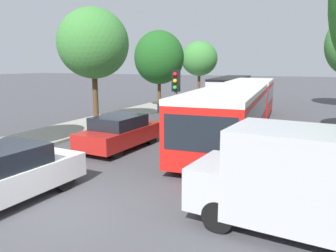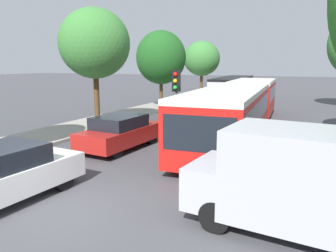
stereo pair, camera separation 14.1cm
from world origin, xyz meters
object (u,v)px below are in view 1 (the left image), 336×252
object	(u,v)px
articulated_bus	(240,104)
tree_left_mid	(93,44)
city_bus_rear	(231,88)
queued_car_white	(1,175)
queued_car_graphite	(178,114)
tree_left_distant	(199,59)
tree_left_far	(158,59)
traffic_light	(176,91)
white_van	(318,181)
queued_car_red	(120,132)

from	to	relation	value
articulated_bus	tree_left_mid	xyz separation A→B (m)	(-7.89, -2.25, 3.29)
city_bus_rear	queued_car_white	world-z (taller)	city_bus_rear
queued_car_graphite	queued_car_white	bearing A→B (deg)	-176.75
tree_left_distant	tree_left_far	bearing A→B (deg)	-89.11
tree_left_mid	queued_car_graphite	bearing A→B (deg)	27.38
tree_left_distant	traffic_light	bearing A→B (deg)	-73.59
articulated_bus	city_bus_rear	distance (m)	14.01
white_van	traffic_light	size ratio (longest dim) A/B	1.52
white_van	tree_left_mid	xyz separation A→B (m)	(-11.74, 8.28, 3.54)
traffic_light	tree_left_far	distance (m)	13.36
queued_car_graphite	tree_left_distant	size ratio (longest dim) A/B	0.67
queued_car_red	white_van	size ratio (longest dim) A/B	0.84
articulated_bus	queued_car_graphite	bearing A→B (deg)	-93.45
tree_left_far	queued_car_red	bearing A→B (deg)	-71.35
traffic_light	tree_left_far	world-z (taller)	tree_left_far
queued_car_white	queued_car_red	world-z (taller)	queued_car_white
tree_left_far	articulated_bus	bearing A→B (deg)	-39.46
white_van	traffic_light	xyz separation A→B (m)	(-5.62, 5.70, 1.26)
queued_car_graphite	white_van	xyz separation A→B (m)	(7.45, -10.50, 0.53)
queued_car_red	tree_left_mid	distance (m)	6.72
queued_car_white	queued_car_red	size ratio (longest dim) A/B	1.03
queued_car_graphite	white_van	size ratio (longest dim) A/B	0.81
tree_left_far	traffic_light	bearing A→B (deg)	-60.94
city_bus_rear	queued_car_graphite	world-z (taller)	city_bus_rear
queued_car_red	tree_left_mid	xyz separation A→B (m)	(-3.95, 3.65, 4.03)
white_van	tree_left_distant	size ratio (longest dim) A/B	0.83
articulated_bus	white_van	bearing A→B (deg)	16.16
articulated_bus	tree_left_far	size ratio (longest dim) A/B	2.76
tree_left_far	tree_left_distant	size ratio (longest dim) A/B	1.02
queued_car_red	traffic_light	world-z (taller)	traffic_light
city_bus_rear	traffic_light	xyz separation A→B (m)	(1.93, -18.34, 1.09)
city_bus_rear	white_van	xyz separation A→B (m)	(7.54, -24.04, -0.16)
queued_car_white	traffic_light	xyz separation A→B (m)	(1.96, 7.21, 1.73)
queued_car_white	white_van	size ratio (longest dim) A/B	0.87
traffic_light	tree_left_mid	size ratio (longest dim) A/B	0.50
queued_car_white	white_van	world-z (taller)	white_van
queued_car_red	tree_left_mid	bearing A→B (deg)	51.10
city_bus_rear	tree_left_mid	distance (m)	16.65
white_van	tree_left_mid	bearing A→B (deg)	-29.79
queued_car_graphite	traffic_light	distance (m)	5.44
city_bus_rear	tree_left_distant	xyz separation A→B (m)	(-4.69, 4.11, 2.75)
white_van	tree_left_far	size ratio (longest dim) A/B	0.81
queued_car_white	white_van	distance (m)	7.75
queued_car_white	tree_left_distant	size ratio (longest dim) A/B	0.72
queued_car_red	queued_car_graphite	world-z (taller)	queued_car_red
white_van	queued_car_graphite	bearing A→B (deg)	-49.21
tree_left_far	tree_left_distant	distance (m)	10.86
city_bus_rear	articulated_bus	bearing A→B (deg)	-169.35
queued_car_red	traffic_light	size ratio (longest dim) A/B	1.27
articulated_bus	tree_left_distant	world-z (taller)	tree_left_distant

